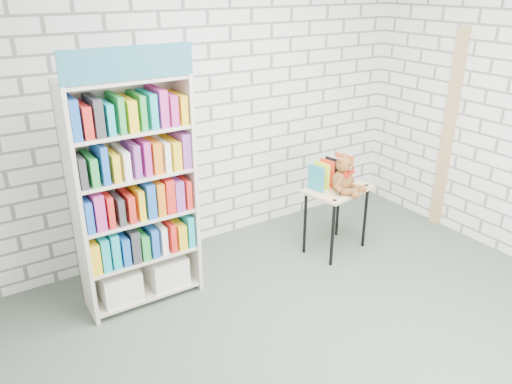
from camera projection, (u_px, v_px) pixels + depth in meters
ground at (342, 341)px, 3.76m from camera, size 4.50×4.50×0.00m
room_shell at (361, 108)px, 3.06m from camera, size 4.52×4.02×2.81m
bookshelf at (134, 194)px, 3.92m from camera, size 0.94×0.36×2.10m
display_table at (337, 197)px, 4.82m from camera, size 0.70×0.55×0.67m
table_books at (330, 172)px, 4.80m from camera, size 0.47×0.28×0.26m
teddy_bear at (345, 178)px, 4.64m from camera, size 0.33×0.32×0.36m
door_trim at (448, 132)px, 5.19m from camera, size 0.05×0.12×2.10m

